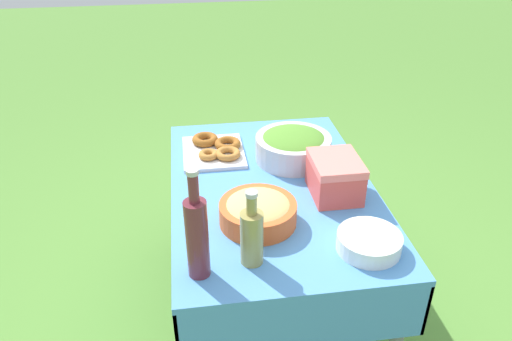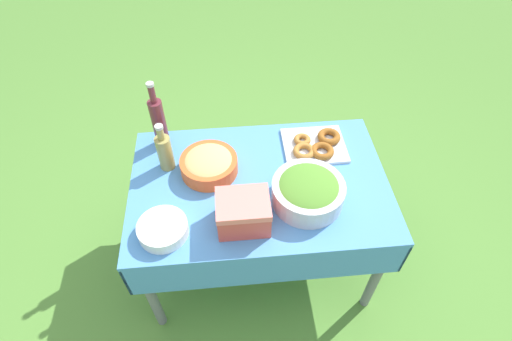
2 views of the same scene
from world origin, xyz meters
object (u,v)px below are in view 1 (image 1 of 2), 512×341
(wine_bottle, at_px, (197,235))
(pasta_bowl, at_px, (258,211))
(donut_platter, at_px, (216,149))
(salad_bowl, at_px, (293,145))
(plate_stack, at_px, (369,242))
(olive_oil_bottle, at_px, (252,235))
(cooler_box, at_px, (335,177))

(wine_bottle, bearing_deg, pasta_bowl, -42.95)
(donut_platter, bearing_deg, salad_bowl, -107.62)
(salad_bowl, bearing_deg, pasta_bowl, 153.32)
(plate_stack, xyz_separation_m, wine_bottle, (-0.04, 0.58, 0.12))
(wine_bottle, bearing_deg, donut_platter, -8.08)
(salad_bowl, height_order, donut_platter, salad_bowl)
(olive_oil_bottle, bearing_deg, donut_platter, 4.46)
(pasta_bowl, height_order, donut_platter, pasta_bowl)
(pasta_bowl, height_order, olive_oil_bottle, olive_oil_bottle)
(donut_platter, xyz_separation_m, olive_oil_bottle, (-0.77, -0.06, 0.09))
(donut_platter, bearing_deg, pasta_bowl, -168.70)
(salad_bowl, height_order, plate_stack, salad_bowl)
(wine_bottle, bearing_deg, cooler_box, -54.96)
(pasta_bowl, xyz_separation_m, olive_oil_bottle, (-0.21, 0.05, 0.06))
(donut_platter, relative_size, olive_oil_bottle, 1.19)
(wine_bottle, bearing_deg, salad_bowl, -33.10)
(plate_stack, height_order, olive_oil_bottle, olive_oil_bottle)
(salad_bowl, xyz_separation_m, plate_stack, (-0.66, -0.12, -0.04))
(pasta_bowl, xyz_separation_m, cooler_box, (0.15, -0.33, 0.03))
(salad_bowl, relative_size, cooler_box, 1.45)
(olive_oil_bottle, distance_m, wine_bottle, 0.18)
(plate_stack, bearing_deg, olive_oil_bottle, 90.44)
(salad_bowl, distance_m, pasta_bowl, 0.51)
(donut_platter, distance_m, cooler_box, 0.61)
(wine_bottle, height_order, cooler_box, wine_bottle)
(pasta_bowl, relative_size, wine_bottle, 0.74)
(plate_stack, xyz_separation_m, cooler_box, (0.35, 0.02, 0.05))
(cooler_box, bearing_deg, olive_oil_bottle, 133.06)
(pasta_bowl, height_order, plate_stack, pasta_bowl)
(donut_platter, xyz_separation_m, wine_bottle, (-0.81, 0.11, 0.13))
(pasta_bowl, height_order, wine_bottle, wine_bottle)
(olive_oil_bottle, relative_size, cooler_box, 1.18)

